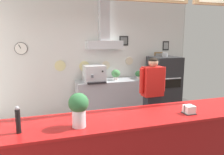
% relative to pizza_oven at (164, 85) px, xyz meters
% --- Properties ---
extents(back_wall_assembly, '(5.03, 2.89, 2.97)m').
position_rel_pizza_oven_xyz_m(back_wall_assembly, '(-1.66, 0.36, 0.84)').
color(back_wall_assembly, '#9E9E99').
rests_on(back_wall_assembly, ground_plane).
extents(service_counter, '(4.28, 0.71, 1.02)m').
position_rel_pizza_oven_xyz_m(service_counter, '(-1.67, -2.51, -0.23)').
color(service_counter, maroon).
rests_on(service_counter, ground_plane).
extents(back_prep_counter, '(1.78, 0.53, 0.93)m').
position_rel_pizza_oven_xyz_m(back_prep_counter, '(-1.34, 0.12, -0.28)').
color(back_prep_counter, '#A3A5AD').
rests_on(back_prep_counter, ground_plane).
extents(pizza_oven, '(0.69, 0.74, 1.58)m').
position_rel_pizza_oven_xyz_m(pizza_oven, '(0.00, 0.00, 0.00)').
color(pizza_oven, '#232326').
rests_on(pizza_oven, ground_plane).
extents(shop_worker, '(0.55, 0.24, 1.59)m').
position_rel_pizza_oven_xyz_m(shop_worker, '(-0.97, -1.23, 0.11)').
color(shop_worker, '#232328').
rests_on(shop_worker, ground_plane).
extents(espresso_machine, '(0.48, 0.52, 0.39)m').
position_rel_pizza_oven_xyz_m(espresso_machine, '(-1.80, 0.09, 0.38)').
color(espresso_machine, silver).
rests_on(espresso_machine, back_prep_counter).
extents(potted_thyme, '(0.22, 0.22, 0.26)m').
position_rel_pizza_oven_xyz_m(potted_thyme, '(-1.26, 0.14, 0.34)').
color(potted_thyme, beige).
rests_on(potted_thyme, back_prep_counter).
extents(potted_oregano, '(0.17, 0.17, 0.20)m').
position_rel_pizza_oven_xyz_m(potted_oregano, '(-0.66, 0.12, 0.30)').
color(potted_oregano, beige).
rests_on(potted_oregano, back_prep_counter).
extents(pepper_grinder, '(0.05, 0.05, 0.28)m').
position_rel_pizza_oven_xyz_m(pepper_grinder, '(-3.19, -2.62, 0.41)').
color(pepper_grinder, black).
rests_on(pepper_grinder, service_counter).
extents(basil_vase, '(0.22, 0.22, 0.37)m').
position_rel_pizza_oven_xyz_m(basil_vase, '(-2.59, -2.65, 0.48)').
color(basil_vase, silver).
rests_on(basil_vase, service_counter).
extents(napkin_holder, '(0.15, 0.14, 0.12)m').
position_rel_pizza_oven_xyz_m(napkin_holder, '(-1.20, -2.64, 0.32)').
color(napkin_holder, '#262628').
rests_on(napkin_holder, service_counter).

